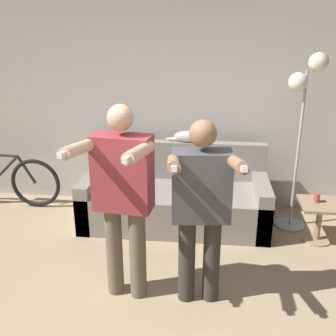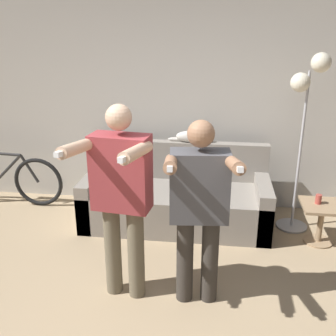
{
  "view_description": "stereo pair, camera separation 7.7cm",
  "coord_description": "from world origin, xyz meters",
  "px_view_note": "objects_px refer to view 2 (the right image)",
  "views": [
    {
      "loc": [
        0.34,
        -2.17,
        2.2
      ],
      "look_at": [
        -0.04,
        1.32,
        0.93
      ],
      "focal_mm": 42.0,
      "sensor_mm": 36.0,
      "label": 1
    },
    {
      "loc": [
        0.42,
        -2.16,
        2.2
      ],
      "look_at": [
        -0.04,
        1.32,
        0.93
      ],
      "focal_mm": 42.0,
      "sensor_mm": 36.0,
      "label": 2
    }
  ],
  "objects_px": {
    "floor_lamp": "(307,100)",
    "side_table": "(322,215)",
    "person_left": "(121,192)",
    "cup": "(318,199)",
    "bicycle": "(4,179)",
    "couch": "(176,200)",
    "cat": "(192,136)",
    "person_right": "(199,203)"
  },
  "relations": [
    {
      "from": "floor_lamp",
      "to": "side_table",
      "type": "xyz_separation_m",
      "value": [
        0.22,
        -0.32,
        -1.16
      ]
    },
    {
      "from": "side_table",
      "to": "bicycle",
      "type": "relative_size",
      "value": 0.28
    },
    {
      "from": "cat",
      "to": "cup",
      "type": "height_order",
      "value": "cat"
    },
    {
      "from": "person_right",
      "to": "side_table",
      "type": "height_order",
      "value": "person_right"
    },
    {
      "from": "couch",
      "to": "side_table",
      "type": "bearing_deg",
      "value": -9.9
    },
    {
      "from": "side_table",
      "to": "bicycle",
      "type": "xyz_separation_m",
      "value": [
        -3.84,
        0.49,
        0.02
      ]
    },
    {
      "from": "floor_lamp",
      "to": "side_table",
      "type": "bearing_deg",
      "value": -55.29
    },
    {
      "from": "person_left",
      "to": "person_right",
      "type": "xyz_separation_m",
      "value": [
        0.62,
        -0.0,
        -0.06
      ]
    },
    {
      "from": "person_left",
      "to": "bicycle",
      "type": "bearing_deg",
      "value": 147.74
    },
    {
      "from": "floor_lamp",
      "to": "side_table",
      "type": "height_order",
      "value": "floor_lamp"
    },
    {
      "from": "couch",
      "to": "floor_lamp",
      "type": "xyz_separation_m",
      "value": [
        1.35,
        0.04,
        1.19
      ]
    },
    {
      "from": "person_right",
      "to": "floor_lamp",
      "type": "relative_size",
      "value": 0.8
    },
    {
      "from": "floor_lamp",
      "to": "side_table",
      "type": "relative_size",
      "value": 4.42
    },
    {
      "from": "cup",
      "to": "person_right",
      "type": "bearing_deg",
      "value": -136.26
    },
    {
      "from": "couch",
      "to": "person_right",
      "type": "relative_size",
      "value": 1.36
    },
    {
      "from": "person_left",
      "to": "person_right",
      "type": "bearing_deg",
      "value": 6.94
    },
    {
      "from": "floor_lamp",
      "to": "couch",
      "type": "bearing_deg",
      "value": -178.18
    },
    {
      "from": "couch",
      "to": "person_left",
      "type": "relative_size",
      "value": 1.28
    },
    {
      "from": "person_left",
      "to": "bicycle",
      "type": "height_order",
      "value": "person_left"
    },
    {
      "from": "floor_lamp",
      "to": "cup",
      "type": "height_order",
      "value": "floor_lamp"
    },
    {
      "from": "person_left",
      "to": "side_table",
      "type": "relative_size",
      "value": 3.75
    },
    {
      "from": "couch",
      "to": "floor_lamp",
      "type": "relative_size",
      "value": 1.08
    },
    {
      "from": "couch",
      "to": "bicycle",
      "type": "distance_m",
      "value": 2.28
    },
    {
      "from": "person_left",
      "to": "floor_lamp",
      "type": "height_order",
      "value": "floor_lamp"
    },
    {
      "from": "floor_lamp",
      "to": "cup",
      "type": "relative_size",
      "value": 19.51
    },
    {
      "from": "person_left",
      "to": "floor_lamp",
      "type": "distance_m",
      "value": 2.25
    },
    {
      "from": "couch",
      "to": "cup",
      "type": "xyz_separation_m",
      "value": [
        1.52,
        -0.25,
        0.21
      ]
    },
    {
      "from": "cup",
      "to": "bicycle",
      "type": "distance_m",
      "value": 3.83
    },
    {
      "from": "side_table",
      "to": "person_left",
      "type": "bearing_deg",
      "value": -148.93
    },
    {
      "from": "cat",
      "to": "bicycle",
      "type": "relative_size",
      "value": 0.3
    },
    {
      "from": "bicycle",
      "to": "floor_lamp",
      "type": "bearing_deg",
      "value": -2.76
    },
    {
      "from": "floor_lamp",
      "to": "person_left",
      "type": "bearing_deg",
      "value": -138.78
    },
    {
      "from": "person_left",
      "to": "bicycle",
      "type": "relative_size",
      "value": 1.05
    },
    {
      "from": "couch",
      "to": "cat",
      "type": "relative_size",
      "value": 4.46
    },
    {
      "from": "floor_lamp",
      "to": "bicycle",
      "type": "xyz_separation_m",
      "value": [
        -3.62,
        0.17,
        -1.14
      ]
    },
    {
      "from": "bicycle",
      "to": "person_left",
      "type": "bearing_deg",
      "value": -39.29
    },
    {
      "from": "person_right",
      "to": "side_table",
      "type": "distance_m",
      "value": 1.78
    },
    {
      "from": "floor_lamp",
      "to": "person_right",
      "type": "bearing_deg",
      "value": -125.4
    },
    {
      "from": "cup",
      "to": "bicycle",
      "type": "relative_size",
      "value": 0.06
    },
    {
      "from": "cup",
      "to": "floor_lamp",
      "type": "bearing_deg",
      "value": 119.93
    },
    {
      "from": "person_left",
      "to": "cat",
      "type": "bearing_deg",
      "value": 82.93
    },
    {
      "from": "person_right",
      "to": "floor_lamp",
      "type": "height_order",
      "value": "floor_lamp"
    }
  ]
}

